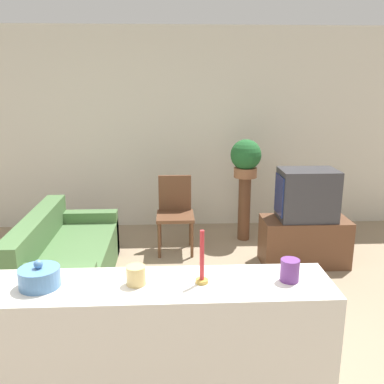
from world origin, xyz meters
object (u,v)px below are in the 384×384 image
wooden_chair (175,210)px  decorative_bowl (39,277)px  television (307,195)px  potted_plant (246,157)px  couch (65,260)px

wooden_chair → decorative_bowl: bearing=-104.8°
television → potted_plant: potted_plant is taller
decorative_bowl → couch: bearing=100.9°
potted_plant → decorative_bowl: bearing=-117.7°
television → decorative_bowl: bearing=-133.2°
couch → wooden_chair: bearing=38.5°
couch → wooden_chair: wooden_chair is taller
couch → television: (2.54, 0.38, 0.54)m
couch → decorative_bowl: bearing=-79.1°
couch → decorative_bowl: decorative_bowl is taller
television → decorative_bowl: decorative_bowl is taller
potted_plant → wooden_chair: bearing=-161.8°
wooden_chair → potted_plant: size_ratio=1.88×
wooden_chair → decorative_bowl: 2.95m
couch → potted_plant: size_ratio=3.48×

